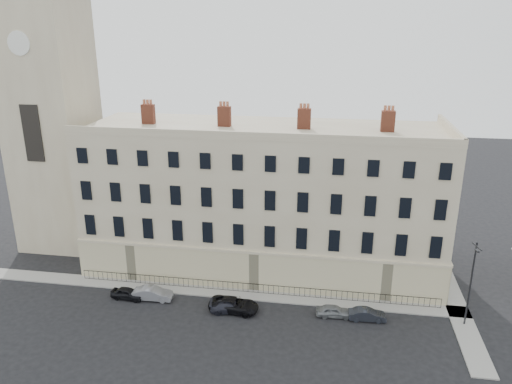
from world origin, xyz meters
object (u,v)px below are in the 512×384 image
car_a (128,293)px  car_f (367,315)px  car_d (234,305)px  car_c (230,307)px  car_e (334,311)px  car_b (153,294)px  streetlamp (471,281)px

car_a → car_f: size_ratio=0.98×
car_d → car_f: size_ratio=1.37×
car_c → car_e: car_e is taller
car_d → car_e: size_ratio=1.42×
car_b → car_e: (17.00, -0.17, -0.08)m
car_c → car_d: bearing=-62.1°
car_e → car_f: car_e is taller
car_c → car_f: 12.25m
car_a → streetlamp: streetlamp is taller
car_c → car_e: 9.35m
car_c → car_a: bearing=76.7°
car_b → car_d: car_d is taller
car_c → streetlamp: size_ratio=0.47×
car_b → car_a: bearing=93.1°
car_b → car_f: (19.91, -0.28, -0.08)m
car_e → car_f: 2.91m
car_b → car_c: bearing=-99.2°
car_d → car_e: bearing=-82.4°
car_b → car_e: bearing=-92.8°
car_a → car_c: (10.09, -0.71, -0.02)m
streetlamp → car_a: bearing=167.3°
car_c → car_e: (9.32, 0.77, 0.01)m
car_d → car_e: 9.03m
car_a → car_d: (10.40, -0.48, 0.08)m
car_d → car_b: bearing=89.1°
car_c → streetlamp: bearing=-96.1°
car_c → car_b: bearing=73.8°
car_a → car_b: 2.42m
car_d → car_f: car_d is taller
car_a → car_c: car_a is taller
car_d → car_f: bearing=-83.8°
car_e → streetlamp: size_ratio=0.40×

